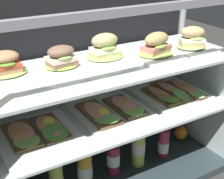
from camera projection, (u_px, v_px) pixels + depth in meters
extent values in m
cube|color=#2C383C|center=(112.00, 176.00, 1.68)|extent=(1.26, 0.51, 0.04)
cylinder|color=gray|center=(179.00, 61.00, 1.97)|extent=(0.04, 0.04, 0.93)
cube|color=gray|center=(147.00, 9.00, 1.14)|extent=(1.22, 0.03, 0.03)
cube|color=black|center=(87.00, 77.00, 1.69)|extent=(1.18, 0.01, 0.88)
cube|color=silver|center=(200.00, 116.00, 1.88)|extent=(0.01, 0.44, 0.33)
cube|color=silver|center=(112.00, 115.00, 1.54)|extent=(1.20, 0.45, 0.01)
cube|color=silver|center=(206.00, 68.00, 1.76)|extent=(0.01, 0.44, 0.24)
cube|color=silver|center=(112.00, 64.00, 1.43)|extent=(1.20, 0.45, 0.01)
cube|color=white|center=(7.00, 76.00, 1.27)|extent=(0.20, 0.20, 0.02)
ellipsoid|color=#91AE62|center=(6.00, 72.00, 1.26)|extent=(0.17, 0.14, 0.01)
cube|color=tan|center=(6.00, 69.00, 1.26)|extent=(0.11, 0.09, 0.02)
cube|color=#C24B2E|center=(5.00, 65.00, 1.25)|extent=(0.11, 0.09, 0.02)
ellipsoid|color=olive|center=(7.00, 65.00, 1.22)|extent=(0.06, 0.03, 0.01)
ellipsoid|color=#AB7A54|center=(4.00, 57.00, 1.24)|extent=(0.11, 0.09, 0.05)
cube|color=white|center=(62.00, 69.00, 1.35)|extent=(0.20, 0.20, 0.02)
ellipsoid|color=#8FBB48|center=(62.00, 65.00, 1.34)|extent=(0.14, 0.12, 0.01)
cube|color=#906951|center=(62.00, 63.00, 1.33)|extent=(0.12, 0.10, 0.02)
cube|color=beige|center=(61.00, 58.00, 1.33)|extent=(0.12, 0.10, 0.02)
ellipsoid|color=#97C36C|center=(65.00, 58.00, 1.29)|extent=(0.07, 0.04, 0.02)
ellipsoid|color=brown|center=(61.00, 51.00, 1.31)|extent=(0.12, 0.10, 0.05)
cube|color=white|center=(105.00, 59.00, 1.46)|extent=(0.21, 0.21, 0.01)
ellipsoid|color=#93C261|center=(105.00, 56.00, 1.46)|extent=(0.17, 0.15, 0.01)
cube|color=#D9CA81|center=(105.00, 54.00, 1.46)|extent=(0.12, 0.08, 0.02)
cube|color=#E9E5C7|center=(105.00, 49.00, 1.45)|extent=(0.12, 0.08, 0.02)
ellipsoid|color=#8EC651|center=(109.00, 48.00, 1.41)|extent=(0.07, 0.03, 0.01)
ellipsoid|color=tan|center=(105.00, 40.00, 1.43)|extent=(0.13, 0.08, 0.06)
cube|color=white|center=(156.00, 57.00, 1.49)|extent=(0.21, 0.21, 0.02)
ellipsoid|color=#9FBF5C|center=(156.00, 53.00, 1.48)|extent=(0.17, 0.14, 0.01)
cube|color=tan|center=(156.00, 51.00, 1.48)|extent=(0.14, 0.10, 0.02)
cube|color=#D57B6A|center=(156.00, 47.00, 1.47)|extent=(0.15, 0.11, 0.02)
ellipsoid|color=#8EB34A|center=(161.00, 46.00, 1.44)|extent=(0.08, 0.04, 0.02)
ellipsoid|color=tan|center=(157.00, 39.00, 1.45)|extent=(0.15, 0.11, 0.06)
cube|color=white|center=(191.00, 49.00, 1.59)|extent=(0.20, 0.20, 0.01)
ellipsoid|color=#90C05F|center=(191.00, 46.00, 1.59)|extent=(0.15, 0.12, 0.02)
cube|color=#DAB779|center=(192.00, 44.00, 1.58)|extent=(0.13, 0.12, 0.02)
cube|color=silver|center=(192.00, 40.00, 1.57)|extent=(0.14, 0.12, 0.02)
ellipsoid|color=#9ED06A|center=(197.00, 39.00, 1.54)|extent=(0.07, 0.05, 0.02)
ellipsoid|color=tan|center=(193.00, 32.00, 1.56)|extent=(0.14, 0.12, 0.06)
cube|color=white|center=(38.00, 137.00, 1.35)|extent=(0.33, 0.34, 0.01)
cube|color=brown|center=(21.00, 135.00, 1.33)|extent=(0.11, 0.24, 0.01)
ellipsoid|color=#8CC058|center=(27.00, 141.00, 1.27)|extent=(0.10, 0.12, 0.03)
ellipsoid|color=#EC9E7E|center=(21.00, 132.00, 1.33)|extent=(0.10, 0.19, 0.01)
cylinder|color=yellow|center=(18.00, 130.00, 1.32)|extent=(0.06, 0.06, 0.03)
cube|color=brown|center=(49.00, 128.00, 1.39)|extent=(0.11, 0.24, 0.01)
ellipsoid|color=#62A347|center=(55.00, 133.00, 1.33)|extent=(0.12, 0.14, 0.04)
ellipsoid|color=#E2977A|center=(49.00, 125.00, 1.38)|extent=(0.10, 0.19, 0.02)
cylinder|color=yellow|center=(49.00, 121.00, 1.38)|extent=(0.05, 0.05, 0.02)
cube|color=white|center=(109.00, 110.00, 1.55)|extent=(0.33, 0.34, 0.01)
cube|color=brown|center=(98.00, 114.00, 1.49)|extent=(0.11, 0.26, 0.02)
ellipsoid|color=#84CA64|center=(107.00, 118.00, 1.42)|extent=(0.13, 0.16, 0.04)
ellipsoid|color=#F2A683|center=(98.00, 111.00, 1.49)|extent=(0.10, 0.21, 0.01)
cylinder|color=yellow|center=(104.00, 112.00, 1.46)|extent=(0.05, 0.05, 0.03)
cube|color=brown|center=(124.00, 106.00, 1.56)|extent=(0.11, 0.23, 0.01)
ellipsoid|color=#8BC95A|center=(133.00, 110.00, 1.50)|extent=(0.12, 0.13, 0.02)
ellipsoid|color=pink|center=(124.00, 103.00, 1.55)|extent=(0.10, 0.19, 0.02)
cylinder|color=yellow|center=(123.00, 101.00, 1.55)|extent=(0.06, 0.06, 0.03)
cube|color=white|center=(170.00, 94.00, 1.72)|extent=(0.33, 0.34, 0.02)
cube|color=brown|center=(160.00, 96.00, 1.66)|extent=(0.08, 0.23, 0.01)
ellipsoid|color=#6FB03F|center=(169.00, 99.00, 1.60)|extent=(0.09, 0.13, 0.03)
ellipsoid|color=#E09785|center=(160.00, 93.00, 1.65)|extent=(0.06, 0.19, 0.01)
cylinder|color=yellow|center=(162.00, 94.00, 1.62)|extent=(0.07, 0.07, 0.03)
cube|color=brown|center=(170.00, 91.00, 1.71)|extent=(0.08, 0.26, 0.02)
ellipsoid|color=#80B05A|center=(181.00, 94.00, 1.64)|extent=(0.07, 0.13, 0.04)
ellipsoid|color=#F19885|center=(171.00, 89.00, 1.71)|extent=(0.06, 0.21, 0.01)
cylinder|color=yellow|center=(173.00, 89.00, 1.68)|extent=(0.05, 0.04, 0.02)
cube|color=brown|center=(185.00, 90.00, 1.73)|extent=(0.08, 0.26, 0.01)
ellipsoid|color=#8CCF66|center=(196.00, 93.00, 1.66)|extent=(0.09, 0.14, 0.02)
ellipsoid|color=#EE9680|center=(185.00, 87.00, 1.72)|extent=(0.06, 0.21, 0.02)
cylinder|color=yellow|center=(184.00, 84.00, 1.73)|extent=(0.05, 0.06, 0.03)
cylinder|color=white|center=(19.00, 179.00, 1.37)|extent=(0.03, 0.03, 0.04)
cylinder|color=white|center=(18.00, 173.00, 1.36)|extent=(0.03, 0.03, 0.01)
cylinder|color=#BFD44B|center=(56.00, 178.00, 1.50)|extent=(0.06, 0.06, 0.18)
cylinder|color=#C1D643|center=(54.00, 159.00, 1.46)|extent=(0.04, 0.04, 0.04)
cylinder|color=white|center=(54.00, 154.00, 1.45)|extent=(0.04, 0.04, 0.01)
cylinder|color=gold|center=(85.00, 169.00, 1.56)|extent=(0.07, 0.07, 0.18)
cylinder|color=white|center=(85.00, 170.00, 1.57)|extent=(0.07, 0.07, 0.06)
cylinder|color=gold|center=(84.00, 149.00, 1.52)|extent=(0.03, 0.03, 0.05)
cylinder|color=gold|center=(84.00, 144.00, 1.50)|extent=(0.04, 0.04, 0.01)
cylinder|color=#912245|center=(113.00, 159.00, 1.65)|extent=(0.06, 0.06, 0.16)
cylinder|color=silver|center=(113.00, 159.00, 1.65)|extent=(0.07, 0.07, 0.06)
cylinder|color=#902C4A|center=(113.00, 142.00, 1.61)|extent=(0.03, 0.03, 0.04)
cylinder|color=#2771AF|center=(113.00, 138.00, 1.60)|extent=(0.04, 0.04, 0.02)
cylinder|color=#BFD352|center=(138.00, 148.00, 1.70)|extent=(0.07, 0.07, 0.20)
cylinder|color=silver|center=(138.00, 147.00, 1.70)|extent=(0.07, 0.07, 0.06)
cylinder|color=#B1D04E|center=(139.00, 129.00, 1.65)|extent=(0.04, 0.04, 0.03)
cylinder|color=gold|center=(139.00, 125.00, 1.64)|extent=(0.04, 0.04, 0.01)
cylinder|color=#A32947|center=(164.00, 143.00, 1.78)|extent=(0.06, 0.06, 0.16)
cylinder|color=silver|center=(163.00, 147.00, 1.79)|extent=(0.06, 0.06, 0.06)
cylinder|color=#A3203C|center=(165.00, 126.00, 1.73)|extent=(0.03, 0.03, 0.04)
cylinder|color=silver|center=(165.00, 121.00, 1.72)|extent=(0.04, 0.04, 0.02)
sphere|color=orange|center=(181.00, 133.00, 1.95)|extent=(0.08, 0.08, 0.08)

